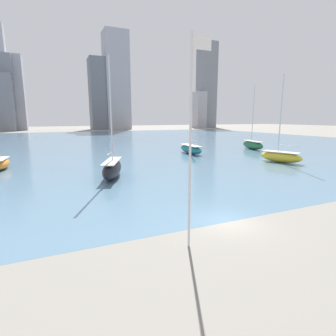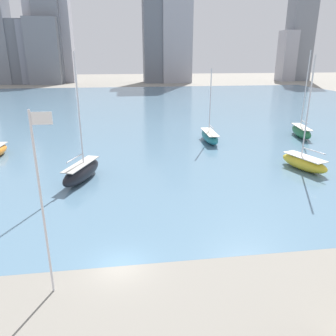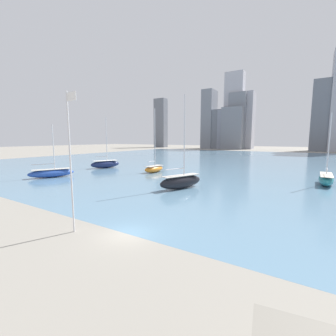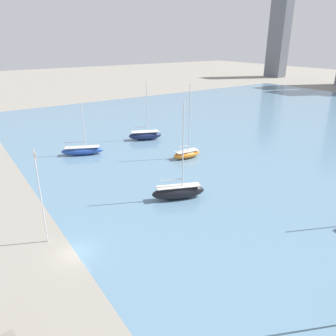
# 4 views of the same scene
# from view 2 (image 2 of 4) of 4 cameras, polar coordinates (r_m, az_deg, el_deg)

# --- Properties ---
(ground_plane) EXTENTS (500.00, 500.00, 0.00)m
(ground_plane) POSITION_cam_2_polar(r_m,az_deg,el_deg) (25.13, -8.35, -16.56)
(ground_plane) COLOR gray
(harbor_water) EXTENTS (180.00, 140.00, 0.00)m
(harbor_water) POSITION_cam_2_polar(r_m,az_deg,el_deg) (91.62, -8.38, 9.80)
(harbor_water) COLOR slate
(harbor_water) RESTS_ON ground_plane
(flag_pole) EXTENTS (1.24, 0.14, 11.82)m
(flag_pole) POSITION_cam_2_polar(r_m,az_deg,el_deg) (20.74, -21.03, -5.45)
(flag_pole) COLOR silver
(flag_pole) RESTS_ON ground_plane
(distant_city_skyline) EXTENTS (224.44, 23.45, 65.13)m
(distant_city_skyline) POSITION_cam_2_polar(r_m,az_deg,el_deg) (188.22, -9.40, 22.04)
(distant_city_skyline) COLOR slate
(distant_city_skyline) RESTS_ON ground_plane
(sailboat_teal) EXTENTS (2.47, 8.78, 12.48)m
(sailboat_teal) POSITION_cam_2_polar(r_m,az_deg,el_deg) (58.20, 7.26, 5.49)
(sailboat_teal) COLOR #1E757F
(sailboat_teal) RESTS_ON harbor_water
(sailboat_green) EXTENTS (3.52, 8.56, 15.36)m
(sailboat_green) POSITION_cam_2_polar(r_m,az_deg,el_deg) (66.04, 22.18, 5.96)
(sailboat_green) COLOR #236B3D
(sailboat_green) RESTS_ON harbor_water
(sailboat_black) EXTENTS (4.83, 8.35, 14.93)m
(sailboat_black) POSITION_cam_2_polar(r_m,az_deg,el_deg) (40.93, -14.79, -0.57)
(sailboat_black) COLOR black
(sailboat_black) RESTS_ON harbor_water
(sailboat_yellow) EXTENTS (4.48, 7.61, 14.60)m
(sailboat_yellow) POSITION_cam_2_polar(r_m,az_deg,el_deg) (47.16, 22.60, 0.94)
(sailboat_yellow) COLOR yellow
(sailboat_yellow) RESTS_ON harbor_water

